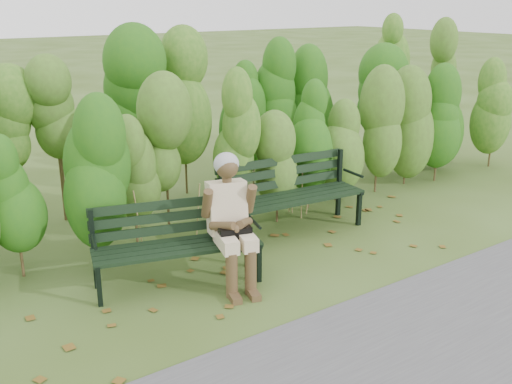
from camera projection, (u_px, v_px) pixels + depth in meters
ground at (275, 269)px, 6.21m from camera, size 80.00×80.00×0.00m
footpath at (450, 372)px, 4.49m from camera, size 60.00×2.50×0.01m
hedge_band at (185, 121)px, 7.27m from camera, size 11.04×1.67×2.42m
leaf_litter at (291, 262)px, 6.36m from camera, size 5.55×2.29×0.01m
bench_left at (175, 237)px, 5.81m from camera, size 1.69×0.94×0.80m
bench_right at (289, 189)px, 7.11m from camera, size 1.79×0.73×0.87m
seated_woman at (231, 214)px, 5.74m from camera, size 0.57×0.83×1.28m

